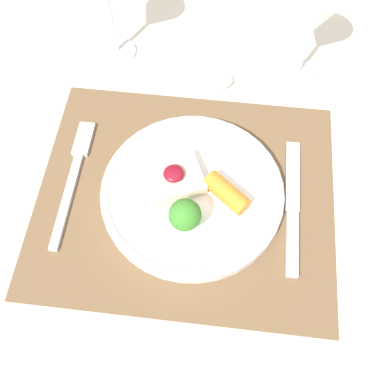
% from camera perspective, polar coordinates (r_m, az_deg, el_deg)
% --- Properties ---
extents(ground_plane, '(8.00, 8.00, 0.00)m').
position_cam_1_polar(ground_plane, '(1.34, -0.41, -15.19)').
color(ground_plane, gray).
extents(dining_table, '(1.46, 1.15, 0.74)m').
position_cam_1_polar(dining_table, '(0.72, -0.75, -3.36)').
color(dining_table, beige).
rests_on(dining_table, ground_plane).
extents(placemat, '(0.42, 0.36, 0.00)m').
position_cam_1_polar(placemat, '(0.65, -0.83, -0.46)').
color(placemat, brown).
rests_on(placemat, dining_table).
extents(dinner_plate, '(0.26, 0.26, 0.07)m').
position_cam_1_polar(dinner_plate, '(0.63, -0.05, -0.35)').
color(dinner_plate, white).
rests_on(dinner_plate, placemat).
extents(fork, '(0.02, 0.21, 0.01)m').
position_cam_1_polar(fork, '(0.68, -14.70, 2.40)').
color(fork, silver).
rests_on(fork, placemat).
extents(knife, '(0.02, 0.21, 0.01)m').
position_cam_1_polar(knife, '(0.64, 12.63, -2.75)').
color(knife, silver).
rests_on(knife, placemat).
extents(spoon, '(0.19, 0.04, 0.01)m').
position_cam_1_polar(spoon, '(0.77, 1.19, 14.24)').
color(spoon, silver).
rests_on(spoon, dining_table).
extents(wine_glass_near, '(0.08, 0.08, 0.16)m').
position_cam_1_polar(wine_glass_near, '(0.73, 15.08, 20.37)').
color(wine_glass_near, white).
rests_on(wine_glass_near, dining_table).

